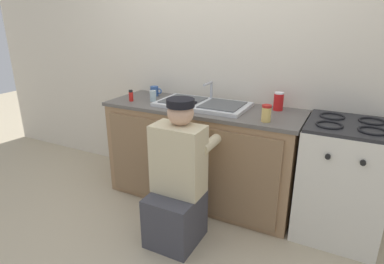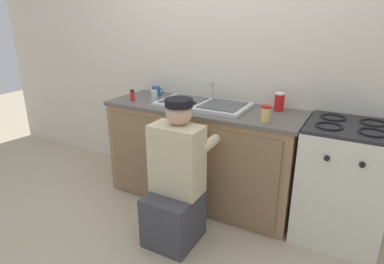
# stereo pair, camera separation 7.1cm
# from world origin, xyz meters

# --- Properties ---
(ground_plane) EXTENTS (12.00, 12.00, 0.00)m
(ground_plane) POSITION_xyz_m (0.00, 0.00, 0.00)
(ground_plane) COLOR tan
(back_wall) EXTENTS (6.00, 0.10, 2.50)m
(back_wall) POSITION_xyz_m (0.00, 0.65, 1.25)
(back_wall) COLOR beige
(back_wall) RESTS_ON ground_plane
(counter_cabinet) EXTENTS (1.71, 0.62, 0.87)m
(counter_cabinet) POSITION_xyz_m (0.00, 0.29, 0.44)
(counter_cabinet) COLOR #997551
(counter_cabinet) RESTS_ON ground_plane
(countertop) EXTENTS (1.75, 0.62, 0.03)m
(countertop) POSITION_xyz_m (0.00, 0.30, 0.89)
(countertop) COLOR #5B5651
(countertop) RESTS_ON counter_cabinet
(sink_double_basin) EXTENTS (0.80, 0.44, 0.19)m
(sink_double_basin) POSITION_xyz_m (0.00, 0.30, 0.92)
(sink_double_basin) COLOR silver
(sink_double_basin) RESTS_ON countertop
(stove_range) EXTENTS (0.60, 0.62, 0.93)m
(stove_range) POSITION_xyz_m (1.19, 0.30, 0.46)
(stove_range) COLOR silver
(stove_range) RESTS_ON ground_plane
(plumber_person) EXTENTS (0.42, 0.61, 1.10)m
(plumber_person) POSITION_xyz_m (0.11, -0.35, 0.46)
(plumber_person) COLOR #3F3F47
(plumber_person) RESTS_ON ground_plane
(spice_bottle_red) EXTENTS (0.04, 0.04, 0.10)m
(spice_bottle_red) POSITION_xyz_m (-0.67, 0.16, 0.95)
(spice_bottle_red) COLOR red
(spice_bottle_red) RESTS_ON countertop
(soda_cup_red) EXTENTS (0.08, 0.08, 0.15)m
(soda_cup_red) POSITION_xyz_m (0.62, 0.47, 0.98)
(soda_cup_red) COLOR red
(soda_cup_red) RESTS_ON countertop
(coffee_mug) EXTENTS (0.13, 0.08, 0.09)m
(coffee_mug) POSITION_xyz_m (-0.59, 0.44, 0.95)
(coffee_mug) COLOR #335699
(coffee_mug) RESTS_ON countertop
(condiment_jar) EXTENTS (0.07, 0.07, 0.13)m
(condiment_jar) POSITION_xyz_m (0.62, 0.11, 0.97)
(condiment_jar) COLOR #DBB760
(condiment_jar) RESTS_ON countertop
(water_glass) EXTENTS (0.06, 0.06, 0.10)m
(water_glass) POSITION_xyz_m (-0.48, 0.25, 0.95)
(water_glass) COLOR #ADC6CC
(water_glass) RESTS_ON countertop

